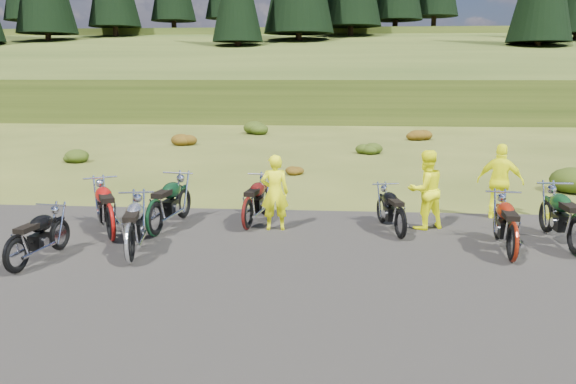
# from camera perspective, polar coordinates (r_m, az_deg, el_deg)

# --- Properties ---
(ground) EXTENTS (300.00, 300.00, 0.00)m
(ground) POSITION_cam_1_polar(r_m,az_deg,el_deg) (10.38, -0.99, -7.29)
(ground) COLOR #3F4918
(ground) RESTS_ON ground
(gravel_pad) EXTENTS (20.00, 12.00, 0.04)m
(gravel_pad) POSITION_cam_1_polar(r_m,az_deg,el_deg) (8.52, -2.30, -11.73)
(gravel_pad) COLOR black
(gravel_pad) RESTS_ON ground
(hill_slope) EXTENTS (300.00, 45.97, 9.37)m
(hill_slope) POSITION_cam_1_polar(r_m,az_deg,el_deg) (59.85, 3.63, 8.72)
(hill_slope) COLOR #293C14
(hill_slope) RESTS_ON ground
(hill_plateau) EXTENTS (300.00, 90.00, 9.17)m
(hill_plateau) POSITION_cam_1_polar(r_m,az_deg,el_deg) (119.80, 4.11, 10.36)
(hill_plateau) COLOR #293C14
(hill_plateau) RESTS_ON ground
(shrub_1) EXTENTS (1.03, 1.03, 0.61)m
(shrub_1) POSITION_cam_1_polar(r_m,az_deg,el_deg) (23.53, -20.87, 3.61)
(shrub_1) COLOR #1F360D
(shrub_1) RESTS_ON ground
(shrub_2) EXTENTS (1.30, 1.30, 0.77)m
(shrub_2) POSITION_cam_1_polar(r_m,az_deg,el_deg) (27.47, -10.66, 5.45)
(shrub_2) COLOR #62300C
(shrub_2) RESTS_ON ground
(shrub_3) EXTENTS (1.56, 1.56, 0.92)m
(shrub_3) POSITION_cam_1_polar(r_m,az_deg,el_deg) (32.07, -3.15, 6.70)
(shrub_3) COLOR #1F360D
(shrub_3) RESTS_ON ground
(shrub_4) EXTENTS (0.77, 0.77, 0.45)m
(shrub_4) POSITION_cam_1_polar(r_m,az_deg,el_deg) (19.26, 0.43, 2.45)
(shrub_4) COLOR #62300C
(shrub_4) RESTS_ON ground
(shrub_5) EXTENTS (1.03, 1.03, 0.61)m
(shrub_5) POSITION_cam_1_polar(r_m,az_deg,el_deg) (24.50, 8.13, 4.58)
(shrub_5) COLOR #1F360D
(shrub_5) RESTS_ON ground
(shrub_6) EXTENTS (1.30, 1.30, 0.77)m
(shrub_6) POSITION_cam_1_polar(r_m,az_deg,el_deg) (30.03, 13.08, 5.90)
(shrub_6) COLOR #62300C
(shrub_6) RESTS_ON ground
(motorcycle_0) EXTENTS (0.86, 1.98, 1.00)m
(motorcycle_0) POSITION_cam_1_polar(r_m,az_deg,el_deg) (10.91, -25.70, -7.55)
(motorcycle_0) COLOR black
(motorcycle_0) RESTS_ON ground
(motorcycle_1) EXTENTS (1.75, 2.30, 1.17)m
(motorcycle_1) POSITION_cam_1_polar(r_m,az_deg,el_deg) (12.18, -17.44, -4.91)
(motorcycle_1) COLOR #9B0F0B
(motorcycle_1) RESTS_ON ground
(motorcycle_2) EXTENTS (1.07, 2.36, 1.19)m
(motorcycle_2) POSITION_cam_1_polar(r_m,az_deg,el_deg) (12.28, -13.28, -4.54)
(motorcycle_2) COLOR black
(motorcycle_2) RESTS_ON ground
(motorcycle_3) EXTENTS (1.12, 2.23, 1.12)m
(motorcycle_3) POSITION_cam_1_polar(r_m,az_deg,el_deg) (10.70, -15.69, -7.14)
(motorcycle_3) COLOR silver
(motorcycle_3) RESTS_ON ground
(motorcycle_4) EXTENTS (0.99, 2.16, 1.09)m
(motorcycle_4) POSITION_cam_1_polar(r_m,az_deg,el_deg) (12.47, -4.11, -3.98)
(motorcycle_4) COLOR #4C0F0C
(motorcycle_4) RESTS_ON ground
(motorcycle_5) EXTENTS (1.04, 2.00, 1.00)m
(motorcycle_5) POSITION_cam_1_polar(r_m,az_deg,el_deg) (12.02, 11.29, -4.81)
(motorcycle_5) COLOR black
(motorcycle_5) RESTS_ON ground
(motorcycle_6) EXTENTS (0.91, 2.17, 1.11)m
(motorcycle_6) POSITION_cam_1_polar(r_m,az_deg,el_deg) (11.18, 21.72, -6.74)
(motorcycle_6) COLOR maroon
(motorcycle_6) RESTS_ON ground
(motorcycle_7) EXTENTS (0.77, 2.29, 1.20)m
(motorcycle_7) POSITION_cam_1_polar(r_m,az_deg,el_deg) (12.04, 27.08, -5.90)
(motorcycle_7) COLOR #0E3316
(motorcycle_7) RESTS_ON ground
(person_middle) EXTENTS (0.65, 0.47, 1.67)m
(person_middle) POSITION_cam_1_polar(r_m,az_deg,el_deg) (12.26, -1.35, -0.19)
(person_middle) COLOR #F0F60C
(person_middle) RESTS_ON ground
(person_right_a) EXTENTS (1.06, 0.97, 1.76)m
(person_right_a) POSITION_cam_1_polar(r_m,az_deg,el_deg) (12.72, 13.77, 0.10)
(person_right_a) COLOR #F0F60C
(person_right_a) RESTS_ON ground
(person_right_b) EXTENTS (1.13, 0.76, 1.78)m
(person_right_b) POSITION_cam_1_polar(r_m,az_deg,el_deg) (14.14, 20.75, 0.89)
(person_right_b) COLOR #F0F60C
(person_right_b) RESTS_ON ground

